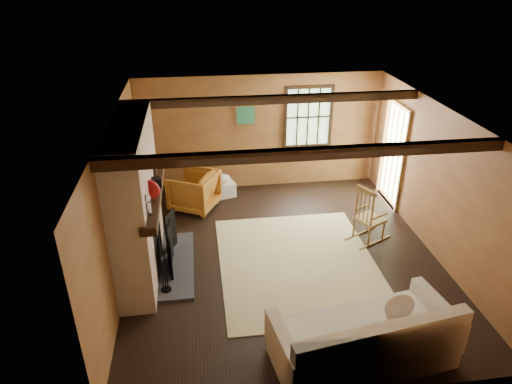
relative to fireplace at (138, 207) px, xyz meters
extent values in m
plane|color=black|center=(2.23, 0.00, -1.10)|extent=(5.50, 5.50, 0.00)
cube|color=#996536|center=(2.23, 2.75, 0.10)|extent=(5.00, 0.02, 2.40)
cube|color=#996536|center=(2.23, -2.75, 0.10)|extent=(5.00, 0.02, 2.40)
cube|color=#996536|center=(-0.27, 0.00, 0.10)|extent=(0.02, 5.50, 2.40)
cube|color=#996536|center=(4.73, 0.00, 0.10)|extent=(0.02, 5.50, 2.40)
cube|color=white|center=(2.23, 0.00, 1.30)|extent=(5.00, 5.50, 0.02)
cube|color=black|center=(2.23, -1.20, 1.23)|extent=(5.00, 0.12, 0.14)
cube|color=black|center=(2.23, 1.20, 1.23)|extent=(5.00, 0.12, 0.14)
cube|color=black|center=(3.23, 2.72, 0.40)|extent=(1.02, 0.06, 1.32)
cube|color=#B3DCA8|center=(3.23, 2.75, 0.40)|extent=(0.90, 0.01, 1.20)
cube|color=black|center=(3.23, 2.73, 0.40)|extent=(0.90, 0.03, 0.02)
cube|color=olive|center=(4.70, 1.70, -0.10)|extent=(0.06, 1.00, 2.06)
cube|color=#B3DCA8|center=(4.73, 1.70, -0.10)|extent=(0.01, 0.80, 1.85)
cube|color=olive|center=(1.93, 2.72, 0.50)|extent=(0.42, 0.03, 0.42)
cube|color=#26735D|center=(1.93, 2.71, 0.50)|extent=(0.36, 0.01, 0.36)
cube|color=#9F493D|center=(-0.02, 0.00, 0.10)|extent=(0.50, 2.20, 2.40)
cube|color=black|center=(0.05, 0.00, -0.65)|extent=(0.38, 1.00, 0.85)
cube|color=#3A3A3F|center=(0.48, 0.00, -1.08)|extent=(0.55, 1.80, 0.05)
cube|color=black|center=(0.26, 0.00, 0.25)|extent=(0.22, 2.30, 0.12)
cube|color=black|center=(0.41, -0.27, -0.71)|extent=(0.09, 0.34, 0.69)
cube|color=black|center=(0.41, 0.09, -0.71)|extent=(0.06, 0.34, 0.69)
cube|color=black|center=(0.41, 0.44, -0.71)|extent=(0.16, 0.32, 0.69)
cylinder|color=black|center=(0.35, -0.66, -1.04)|extent=(0.15, 0.15, 0.02)
cylinder|color=black|center=(0.32, -0.69, -0.74)|extent=(0.01, 0.01, 0.63)
cylinder|color=black|center=(0.35, -0.66, -0.74)|extent=(0.01, 0.01, 0.63)
cylinder|color=black|center=(0.38, -0.63, -0.74)|extent=(0.01, 0.01, 0.63)
cylinder|color=white|center=(0.25, -0.80, 0.40)|extent=(0.09, 0.09, 0.19)
sphere|color=white|center=(0.25, -0.80, 0.55)|extent=(0.11, 0.11, 0.11)
cylinder|color=red|center=(0.25, -0.33, 0.45)|extent=(0.28, 0.12, 0.28)
cube|color=black|center=(0.25, 0.05, 0.37)|extent=(0.27, 0.21, 0.13)
cylinder|color=black|center=(0.25, 0.49, 0.36)|extent=(0.08, 0.08, 0.10)
cylinder|color=black|center=(0.25, 0.62, 0.35)|extent=(0.07, 0.07, 0.08)
cube|color=#C5B483|center=(2.43, -0.20, -1.10)|extent=(2.50, 3.00, 0.01)
cube|color=tan|center=(3.81, 0.35, -0.70)|extent=(0.56, 0.57, 0.04)
cube|color=olive|center=(3.65, 0.27, -0.11)|extent=(0.22, 0.38, 0.07)
cylinder|color=olive|center=(4.04, 0.27, -0.90)|extent=(0.03, 0.03, 0.39)
cylinder|color=olive|center=(3.88, 0.59, -0.90)|extent=(0.03, 0.03, 0.39)
cylinder|color=olive|center=(3.73, 0.11, -0.90)|extent=(0.03, 0.03, 0.39)
cylinder|color=olive|center=(3.57, 0.43, -0.90)|extent=(0.03, 0.03, 0.39)
cylinder|color=olive|center=(3.73, 0.11, -0.39)|extent=(0.03, 0.03, 0.67)
cylinder|color=olive|center=(3.57, 0.43, -0.39)|extent=(0.03, 0.03, 0.67)
cylinder|color=olive|center=(3.69, 0.19, -0.41)|extent=(0.02, 0.02, 0.55)
cylinder|color=olive|center=(3.65, 0.27, -0.41)|extent=(0.02, 0.02, 0.55)
cylinder|color=olive|center=(3.61, 0.35, -0.41)|extent=(0.02, 0.02, 0.55)
cube|color=olive|center=(3.89, 0.18, -0.55)|extent=(0.35, 0.20, 0.03)
cube|color=olive|center=(3.72, 0.53, -0.55)|extent=(0.35, 0.20, 0.03)
cube|color=olive|center=(3.89, 0.19, -1.09)|extent=(0.69, 0.37, 0.03)
cube|color=olive|center=(3.73, 0.51, -1.09)|extent=(0.69, 0.37, 0.03)
cube|color=silver|center=(2.77, -2.24, -0.87)|extent=(2.26, 1.29, 0.47)
cube|color=silver|center=(2.83, -2.64, -0.52)|extent=(2.13, 0.50, 0.59)
cube|color=silver|center=(1.77, -2.40, -0.65)|extent=(0.30, 0.97, 0.43)
cube|color=silver|center=(3.77, -2.08, -0.65)|extent=(0.30, 0.97, 0.43)
ellipsoid|color=silver|center=(3.28, -2.05, -0.52)|extent=(0.40, 0.19, 0.38)
cylinder|color=brown|center=(-0.01, 2.60, -1.04)|extent=(0.43, 0.13, 0.13)
cylinder|color=brown|center=(0.13, 2.60, -1.04)|extent=(0.43, 0.13, 0.13)
cylinder|color=brown|center=(0.27, 2.60, -1.04)|extent=(0.43, 0.13, 0.13)
cylinder|color=brown|center=(-0.01, 2.60, -0.91)|extent=(0.43, 0.13, 0.13)
cylinder|color=brown|center=(0.13, 2.60, -0.91)|extent=(0.43, 0.13, 0.13)
cylinder|color=brown|center=(0.27, 2.60, -0.91)|extent=(0.43, 0.13, 0.13)
cube|color=white|center=(1.38, 2.35, -0.95)|extent=(0.58, 0.50, 0.30)
ellipsoid|color=silver|center=(1.38, 2.35, -0.71)|extent=(0.40, 0.34, 0.18)
imported|color=#BF6026|center=(0.80, 1.90, -0.72)|extent=(1.12, 1.11, 0.76)
camera|label=1|loc=(0.95, -6.13, 3.29)|focal=32.00mm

